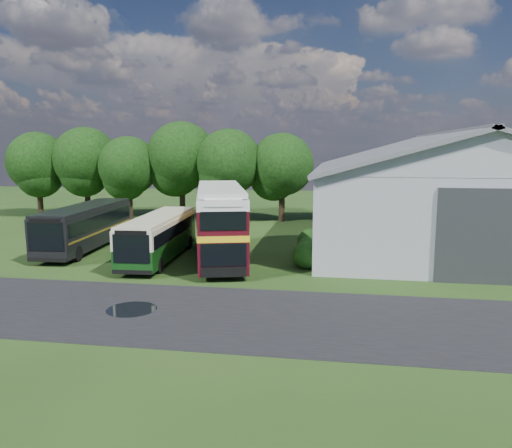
% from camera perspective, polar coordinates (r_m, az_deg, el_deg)
% --- Properties ---
extents(ground, '(120.00, 120.00, 0.00)m').
position_cam_1_polar(ground, '(25.00, -8.09, -7.70)').
color(ground, '#193511').
rests_on(ground, ground).
extents(asphalt_road, '(60.00, 8.00, 0.02)m').
position_cam_1_polar(asphalt_road, '(21.50, -2.76, -10.37)').
color(asphalt_road, black).
rests_on(asphalt_road, ground).
extents(puddle, '(2.20, 2.20, 0.01)m').
position_cam_1_polar(puddle, '(22.83, -14.02, -9.48)').
color(puddle, black).
rests_on(puddle, ground).
extents(storage_shed, '(18.80, 24.80, 8.15)m').
position_cam_1_polar(storage_shed, '(39.70, 20.57, 4.02)').
color(storage_shed, gray).
rests_on(storage_shed, ground).
extents(tree_far_left, '(6.12, 6.12, 8.64)m').
position_cam_1_polar(tree_far_left, '(55.82, -23.68, 6.47)').
color(tree_far_left, black).
rests_on(tree_far_left, ground).
extents(tree_left_a, '(6.46, 6.46, 9.12)m').
position_cam_1_polar(tree_left_a, '(53.71, -18.89, 7.01)').
color(tree_left_a, black).
rests_on(tree_left_a, ground).
extents(tree_left_b, '(5.78, 5.78, 8.16)m').
position_cam_1_polar(tree_left_b, '(50.64, -14.37, 6.42)').
color(tree_left_b, black).
rests_on(tree_left_b, ground).
extents(tree_mid, '(6.80, 6.80, 9.60)m').
position_cam_1_polar(tree_mid, '(50.06, -8.52, 7.64)').
color(tree_mid, black).
rests_on(tree_mid, ground).
extents(tree_right_a, '(6.26, 6.26, 8.83)m').
position_cam_1_polar(tree_right_a, '(47.80, -3.11, 7.08)').
color(tree_right_a, black).
rests_on(tree_right_a, ground).
extents(tree_right_b, '(5.98, 5.98, 8.45)m').
position_cam_1_polar(tree_right_b, '(47.78, 3.00, 6.79)').
color(tree_right_b, black).
rests_on(tree_right_b, ground).
extents(shrub_front, '(1.70, 1.70, 1.70)m').
position_cam_1_polar(shrub_front, '(29.75, 5.83, -5.00)').
color(shrub_front, '#194714').
rests_on(shrub_front, ground).
extents(shrub_mid, '(1.60, 1.60, 1.60)m').
position_cam_1_polar(shrub_mid, '(31.69, 6.06, -4.15)').
color(shrub_mid, '#194714').
rests_on(shrub_mid, ground).
extents(shrub_back, '(1.80, 1.80, 1.80)m').
position_cam_1_polar(shrub_back, '(33.64, 6.26, -3.40)').
color(shrub_back, '#194714').
rests_on(shrub_back, ground).
extents(bus_green_single, '(2.92, 10.24, 2.79)m').
position_cam_1_polar(bus_green_single, '(32.15, -10.99, -1.37)').
color(bus_green_single, black).
rests_on(bus_green_single, ground).
extents(bus_maroon_double, '(5.53, 11.24, 4.68)m').
position_cam_1_polar(bus_maroon_double, '(31.20, -4.11, 0.04)').
color(bus_maroon_double, black).
rests_on(bus_maroon_double, ground).
extents(bus_dark_single, '(3.31, 11.18, 3.04)m').
position_cam_1_polar(bus_dark_single, '(36.75, -18.87, -0.23)').
color(bus_dark_single, black).
rests_on(bus_dark_single, ground).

